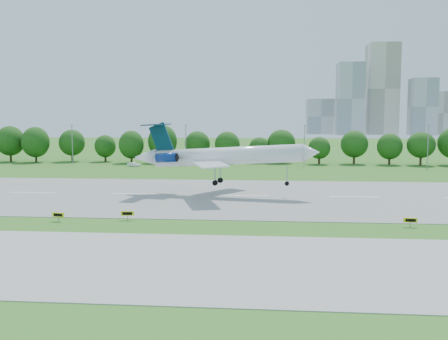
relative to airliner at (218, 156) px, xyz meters
The scene contains 12 objects.
ground 26.69m from the airliner, 79.63° to the right, with size 600.00×600.00×0.00m, color #30661B.
runway 8.65m from the airliner, ahead, with size 400.00×45.00×0.08m, color gray.
taxiway 44.10m from the airliner, 83.90° to the right, with size 400.00×23.00×0.08m, color #ADADA8.
tree_line 66.93m from the airliner, 86.04° to the left, with size 288.40×8.40×10.40m.
light_poles 56.81m from the airliner, 87.86° to the left, with size 175.90×0.25×12.19m.
skyline 380.80m from the airliner, 74.00° to the left, with size 127.00×52.00×80.00m.
airliner is the anchor object (origin of this frame).
taxi_sign_left 32.57m from the airliner, 127.75° to the right, with size 1.76×0.48×1.23m.
taxi_sign_centre 26.52m from the airliner, 113.61° to the right, with size 1.81×0.40×1.26m.
taxi_sign_right 37.57m from the airliner, 41.90° to the right, with size 1.74×0.38×1.22m.
service_vehicle_a 61.79m from the airliner, 119.74° to the left, with size 1.33×3.82×1.26m, color white.
service_vehicle_b 54.68m from the airliner, 97.74° to the left, with size 1.55×3.85×1.31m, color silver.
Camera 1 is at (4.43, -65.03, 14.03)m, focal length 40.00 mm.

